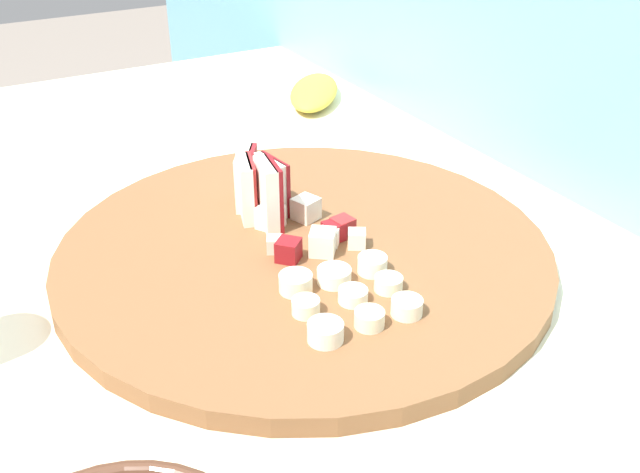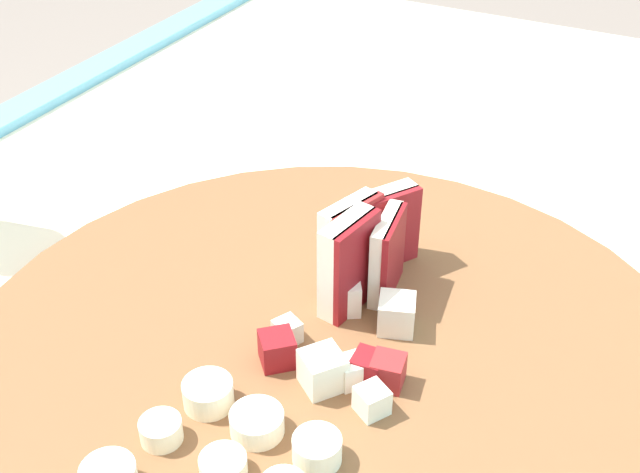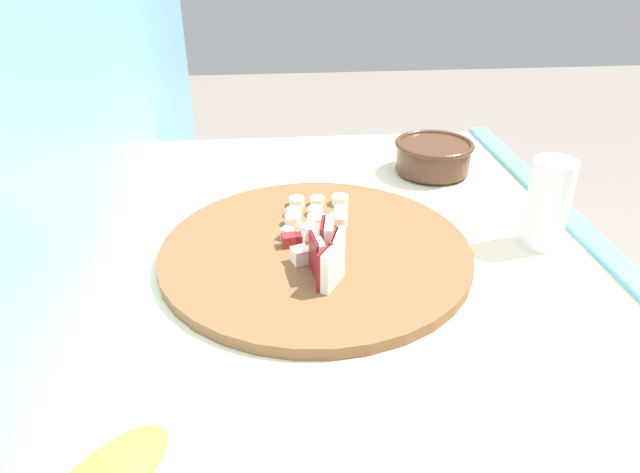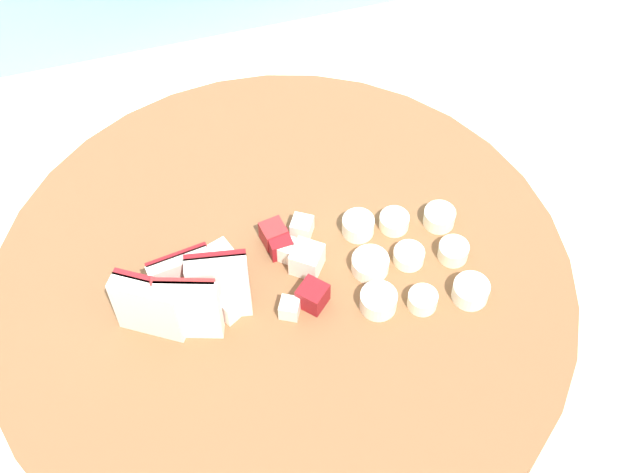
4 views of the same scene
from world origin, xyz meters
name	(u,v)px [view 4 (image 4 of 4)]	position (x,y,z in m)	size (l,w,h in m)	color
tile_backsplash	(166,200)	(0.00, 0.39, 0.66)	(2.40, 0.04, 1.31)	#6BADC6
cutting_board	(287,286)	(0.07, 0.07, 0.92)	(0.44, 0.44, 0.02)	brown
apple_wedge_fan	(190,295)	(0.00, 0.06, 0.96)	(0.10, 0.05, 0.06)	maroon
apple_dice_pile	(276,265)	(0.07, 0.08, 0.94)	(0.10, 0.09, 0.02)	#A32323
banana_slice_rows	(413,259)	(0.17, 0.05, 0.93)	(0.10, 0.11, 0.02)	#F4EAC6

